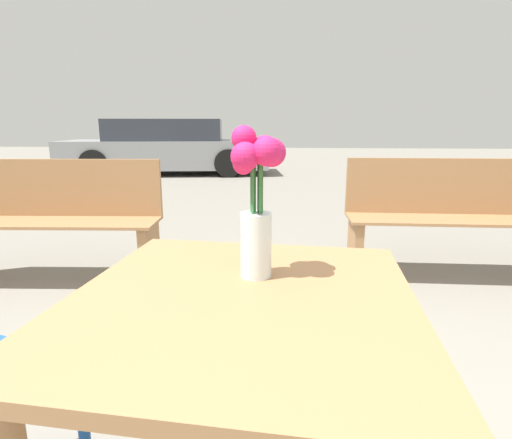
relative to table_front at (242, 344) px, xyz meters
name	(u,v)px	position (x,y,z in m)	size (l,w,h in m)	color
table_front	(242,344)	(0.00, 0.00, 0.00)	(0.79, 0.83, 0.72)	#9E7047
flower_vase	(257,196)	(0.02, 0.11, 0.31)	(0.13, 0.13, 0.36)	silver
bench_near	(485,213)	(1.50, 2.07, -0.12)	(1.93, 0.36, 0.85)	#9E7047
bench_middle	(52,218)	(-1.52, 1.78, -0.14)	(1.51, 0.45, 0.85)	#9E7047
parked_car	(167,148)	(-2.66, 8.32, -0.01)	(4.74, 2.23, 1.23)	gray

